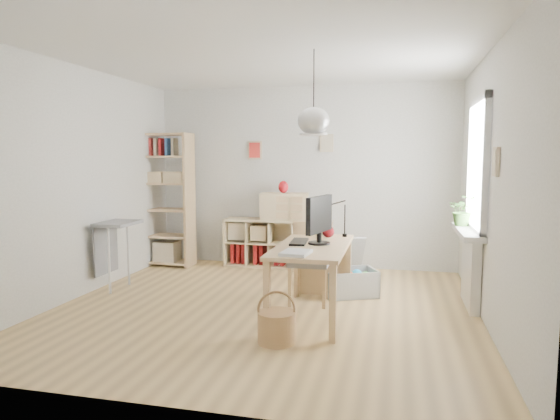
% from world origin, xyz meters
% --- Properties ---
extents(ground, '(4.50, 4.50, 0.00)m').
position_xyz_m(ground, '(0.00, 0.00, 0.00)').
color(ground, tan).
rests_on(ground, ground).
extents(room_shell, '(4.50, 4.50, 4.50)m').
position_xyz_m(room_shell, '(0.55, -0.15, 2.00)').
color(room_shell, white).
rests_on(room_shell, ground).
extents(window_unit, '(0.07, 1.16, 1.46)m').
position_xyz_m(window_unit, '(2.23, 0.60, 1.55)').
color(window_unit, white).
rests_on(window_unit, ground).
extents(radiator, '(0.10, 0.80, 0.80)m').
position_xyz_m(radiator, '(2.19, 0.60, 0.40)').
color(radiator, white).
rests_on(radiator, ground).
extents(windowsill, '(0.22, 1.20, 0.06)m').
position_xyz_m(windowsill, '(2.14, 0.60, 0.83)').
color(windowsill, white).
rests_on(windowsill, radiator).
extents(desk, '(0.70, 1.50, 0.75)m').
position_xyz_m(desk, '(0.55, -0.15, 0.66)').
color(desk, '#DCB97E').
rests_on(desk, ground).
extents(cube_shelf, '(1.40, 0.38, 0.72)m').
position_xyz_m(cube_shelf, '(-0.47, 2.08, 0.30)').
color(cube_shelf, beige).
rests_on(cube_shelf, ground).
extents(tall_bookshelf, '(0.80, 0.38, 2.00)m').
position_xyz_m(tall_bookshelf, '(-2.04, 1.80, 1.09)').
color(tall_bookshelf, '#DCB97E').
rests_on(tall_bookshelf, ground).
extents(side_table, '(0.40, 0.55, 0.85)m').
position_xyz_m(side_table, '(-2.04, 0.35, 0.67)').
color(side_table, gray).
rests_on(side_table, ground).
extents(chair, '(0.46, 0.46, 0.90)m').
position_xyz_m(chair, '(0.44, 0.36, 0.51)').
color(chair, gray).
rests_on(chair, ground).
extents(wicker_basket, '(0.34, 0.34, 0.47)m').
position_xyz_m(wicker_basket, '(0.37, -0.96, 0.15)').
color(wicker_basket, '#AD8A4E').
rests_on(wicker_basket, ground).
extents(storage_chest, '(0.83, 0.88, 0.65)m').
position_xyz_m(storage_chest, '(0.84, 0.78, 0.21)').
color(storage_chest, beige).
rests_on(storage_chest, ground).
extents(monitor, '(0.23, 0.57, 0.50)m').
position_xyz_m(monitor, '(0.61, -0.10, 1.03)').
color(monitor, black).
rests_on(monitor, desk).
extents(keyboard, '(0.19, 0.43, 0.02)m').
position_xyz_m(keyboard, '(0.39, -0.07, 0.76)').
color(keyboard, black).
rests_on(keyboard, desk).
extents(task_lamp, '(0.36, 0.13, 0.39)m').
position_xyz_m(task_lamp, '(0.64, 0.39, 1.01)').
color(task_lamp, black).
rests_on(task_lamp, desk).
extents(yarn_ball, '(0.13, 0.13, 0.13)m').
position_xyz_m(yarn_ball, '(0.64, 0.34, 0.82)').
color(yarn_ball, '#530B10').
rests_on(yarn_ball, desk).
extents(paper_tray, '(0.27, 0.32, 0.03)m').
position_xyz_m(paper_tray, '(0.49, -0.69, 0.77)').
color(paper_tray, white).
rests_on(paper_tray, desk).
extents(drawer_chest, '(0.72, 0.39, 0.40)m').
position_xyz_m(drawer_chest, '(-0.25, 2.04, 0.92)').
color(drawer_chest, beige).
rests_on(drawer_chest, cube_shelf).
extents(red_vase, '(0.15, 0.15, 0.18)m').
position_xyz_m(red_vase, '(-0.26, 2.04, 1.21)').
color(red_vase, maroon).
rests_on(red_vase, drawer_chest).
extents(potted_plant, '(0.33, 0.29, 0.35)m').
position_xyz_m(potted_plant, '(2.12, 0.87, 1.04)').
color(potted_plant, '#325C22').
rests_on(potted_plant, windowsill).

